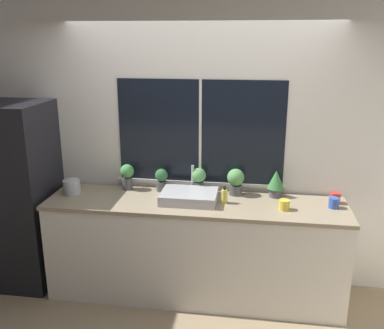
% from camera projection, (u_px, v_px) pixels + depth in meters
% --- Properties ---
extents(ground_plane, '(14.00, 14.00, 0.00)m').
position_uv_depth(ground_plane, '(190.00, 313.00, 3.81)').
color(ground_plane, '#937F60').
extents(wall_back, '(8.00, 0.09, 2.70)m').
position_uv_depth(wall_back, '(201.00, 147.00, 4.08)').
color(wall_back, silver).
rests_on(wall_back, ground_plane).
extents(wall_left, '(0.06, 7.00, 2.70)m').
position_uv_depth(wall_left, '(14.00, 124.00, 5.18)').
color(wall_left, silver).
rests_on(wall_left, ground_plane).
extents(counter, '(2.71, 0.65, 0.94)m').
position_uv_depth(counter, '(195.00, 249.00, 3.97)').
color(counter, white).
rests_on(counter, ground_plane).
extents(refrigerator, '(0.71, 0.70, 1.79)m').
position_uv_depth(refrigerator, '(16.00, 195.00, 4.13)').
color(refrigerator, black).
rests_on(refrigerator, ground_plane).
extents(sink, '(0.50, 0.42, 0.27)m').
position_uv_depth(sink, '(189.00, 196.00, 3.85)').
color(sink, '#ADADB2').
rests_on(sink, counter).
extents(potted_plant_far_left, '(0.13, 0.13, 0.25)m').
position_uv_depth(potted_plant_far_left, '(127.00, 175.00, 4.12)').
color(potted_plant_far_left, '#4C4C51').
rests_on(potted_plant_far_left, counter).
extents(potted_plant_left, '(0.12, 0.12, 0.22)m').
position_uv_depth(potted_plant_left, '(161.00, 179.00, 4.08)').
color(potted_plant_left, '#4C4C51').
rests_on(potted_plant_left, counter).
extents(potted_plant_center, '(0.14, 0.14, 0.24)m').
position_uv_depth(potted_plant_center, '(199.00, 178.00, 4.03)').
color(potted_plant_center, '#4C4C51').
rests_on(potted_plant_center, counter).
extents(potted_plant_right, '(0.16, 0.16, 0.25)m').
position_uv_depth(potted_plant_right, '(236.00, 180.00, 3.98)').
color(potted_plant_right, '#4C4C51').
rests_on(potted_plant_right, counter).
extents(potted_plant_far_right, '(0.16, 0.16, 0.25)m').
position_uv_depth(potted_plant_far_right, '(276.00, 182.00, 3.93)').
color(potted_plant_far_right, '#4C4C51').
rests_on(potted_plant_far_right, counter).
extents(soap_bottle, '(0.05, 0.05, 0.16)m').
position_uv_depth(soap_bottle, '(224.00, 196.00, 3.79)').
color(soap_bottle, '#DBD14C').
rests_on(soap_bottle, counter).
extents(mug_red, '(0.09, 0.09, 0.10)m').
position_uv_depth(mug_red, '(335.00, 198.00, 3.80)').
color(mug_red, '#B72D28').
rests_on(mug_red, counter).
extents(mug_blue, '(0.09, 0.09, 0.09)m').
position_uv_depth(mug_blue, '(334.00, 203.00, 3.69)').
color(mug_blue, '#3351AD').
rests_on(mug_blue, counter).
extents(mug_yellow, '(0.09, 0.09, 0.09)m').
position_uv_depth(mug_yellow, '(284.00, 205.00, 3.66)').
color(mug_yellow, gold).
rests_on(mug_yellow, counter).
extents(kettle, '(0.16, 0.16, 0.15)m').
position_uv_depth(kettle, '(72.00, 186.00, 4.02)').
color(kettle, '#B2B2B7').
rests_on(kettle, counter).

